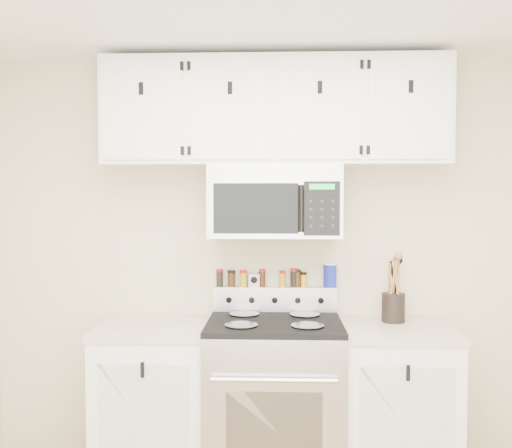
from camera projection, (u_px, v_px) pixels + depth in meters
The scene contains 17 objects.
back_wall at pixel (275, 262), 3.55m from camera, with size 3.50×0.01×2.50m, color beige.
range at pixel (274, 401), 3.26m from camera, with size 0.76×0.65×1.10m.
base_cabinet_left at pixel (156, 402), 3.31m from camera, with size 0.64×0.62×0.92m.
base_cabinet_right at pixel (395, 405), 3.26m from camera, with size 0.64×0.62×0.92m.
microwave at pixel (275, 201), 3.34m from camera, with size 0.76×0.44×0.42m.
upper_cabinets at pixel (275, 112), 3.34m from camera, with size 2.00×0.35×0.62m.
utensil_crock at pixel (393, 305), 3.34m from camera, with size 0.14×0.14×0.39m.
kitchen_timer at pixel (254, 280), 3.52m from camera, with size 0.07×0.06×0.08m, color silver.
salt_canister at pixel (330, 275), 3.50m from camera, with size 0.08×0.08×0.15m.
spice_jar_0 at pixel (220, 278), 3.53m from camera, with size 0.04×0.04×0.11m.
spice_jar_1 at pixel (231, 278), 3.53m from camera, with size 0.05×0.05×0.10m.
spice_jar_2 at pixel (244, 278), 3.52m from camera, with size 0.04×0.04×0.10m.
spice_jar_3 at pixel (262, 278), 3.52m from camera, with size 0.04×0.04×0.11m.
spice_jar_4 at pixel (282, 279), 3.51m from camera, with size 0.04×0.04×0.10m.
spice_jar_5 at pixel (294, 278), 3.51m from camera, with size 0.05×0.05×0.11m.
spice_jar_6 at pixel (297, 278), 3.51m from camera, with size 0.04×0.04×0.11m.
spice_jar_7 at pixel (304, 279), 3.51m from camera, with size 0.04×0.04×0.09m.
Camera 1 is at (0.02, -1.79, 1.65)m, focal length 40.00 mm.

